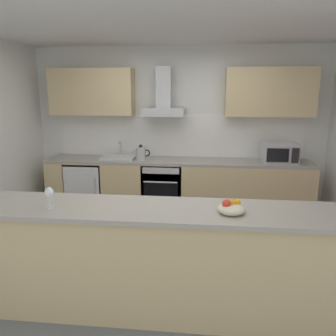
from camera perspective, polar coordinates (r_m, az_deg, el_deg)
ground at (r=3.97m, az=-0.40°, el=-16.49°), size 5.56×4.84×0.02m
ceiling at (r=3.51m, az=-0.48°, el=23.97°), size 5.56×4.84×0.02m
wall_back at (r=5.46m, az=1.94°, el=6.29°), size 5.56×0.12×2.60m
backsplash_tile at (r=5.40m, az=1.87°, el=5.46°), size 3.88×0.02×0.66m
counter_back at (r=5.26m, az=1.56°, el=-3.44°), size 4.01×0.60×0.90m
counter_island at (r=3.05m, az=-3.22°, el=-15.31°), size 3.21×0.64×0.98m
upper_cabinets at (r=5.19m, az=1.80°, el=12.69°), size 3.96×0.32×0.70m
oven at (r=5.25m, az=-0.84°, el=-3.34°), size 0.60×0.62×0.80m
refrigerator at (r=5.53m, az=-13.36°, el=-3.23°), size 0.58×0.60×0.85m
microwave at (r=5.17m, az=18.28°, el=2.44°), size 0.50×0.38×0.30m
sink at (r=5.28m, az=-8.27°, el=1.83°), size 0.50×0.40×0.26m
kettle at (r=5.14m, az=-4.62°, el=2.51°), size 0.29×0.15×0.24m
range_hood at (r=5.17m, az=-0.71°, el=11.33°), size 0.62×0.45×0.72m
wine_glass at (r=2.97m, az=-19.42°, el=-4.11°), size 0.08×0.08×0.18m
fruit_bowl at (r=2.76m, az=10.64°, el=-6.66°), size 0.22×0.22×0.13m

